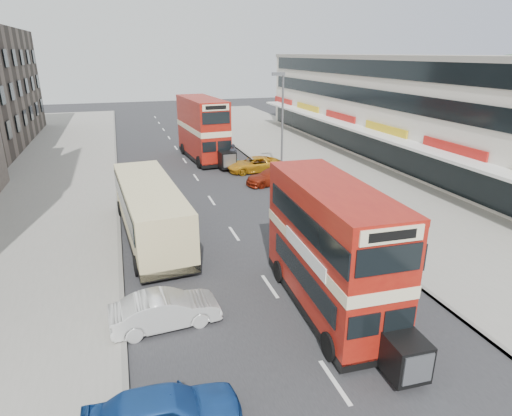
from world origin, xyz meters
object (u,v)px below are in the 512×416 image
object	(u,v)px
coach	(150,209)
car_right_a	(273,176)
bus_second	(203,129)
car_left_near	(163,413)
car_right_b	(255,165)
pedestrian_near	(329,183)
car_left_front	(165,310)
bus_main	(331,249)
street_lamp	(282,117)
cyclist	(233,161)

from	to	relation	value
coach	car_right_a	size ratio (longest dim) A/B	2.48
bus_second	car_left_near	xyz separation A→B (m)	(-7.02, -30.41, -2.17)
coach	car_right_b	world-z (taller)	coach
car_right_a	pedestrian_near	world-z (taller)	pedestrian_near
car_left_near	car_left_front	size ratio (longest dim) A/B	1.04
bus_main	coach	bearing A→B (deg)	-54.15
bus_second	car_left_front	bearing A→B (deg)	70.89
bus_second	car_right_b	bearing A→B (deg)	113.65
car_left_near	car_right_b	world-z (taller)	car_left_near
street_lamp	car_right_b	world-z (taller)	street_lamp
car_right_b	pedestrian_near	bearing A→B (deg)	21.20
street_lamp	car_left_front	size ratio (longest dim) A/B	2.05
street_lamp	car_right_a	bearing A→B (deg)	-126.05
bus_second	car_left_front	size ratio (longest dim) A/B	2.51
bus_main	bus_second	size ratio (longest dim) A/B	0.90
street_lamp	car_right_a	distance (m)	4.61
bus_main	bus_second	bearing A→B (deg)	-88.11
bus_second	cyclist	xyz separation A→B (m)	(1.64, -4.69, -2.11)
street_lamp	car_left_near	xyz separation A→B (m)	(-11.68, -22.35, -4.08)
bus_main	cyclist	world-z (taller)	bus_main
car_right_b	cyclist	size ratio (longest dim) A/B	2.03
street_lamp	bus_main	world-z (taller)	street_lamp
bus_main	bus_second	distance (m)	26.27
bus_second	car_right_b	distance (m)	7.01
car_right_b	car_right_a	bearing A→B (deg)	4.70
car_left_near	car_left_front	xyz separation A→B (m)	(0.58, 4.87, -0.05)
bus_second	car_right_b	world-z (taller)	bus_second
car_right_a	car_right_b	bearing A→B (deg)	177.31
street_lamp	car_left_front	bearing A→B (deg)	-122.40
bus_main	car_left_front	bearing A→B (deg)	-4.23
bus_main	car_left_front	distance (m)	6.53
street_lamp	bus_main	size ratio (longest dim) A/B	0.91
bus_second	coach	size ratio (longest dim) A/B	0.93
bus_main	pedestrian_near	xyz separation A→B (m)	(6.39, 12.67, -1.63)
car_left_near	cyclist	xyz separation A→B (m)	(8.66, 25.73, 0.05)
car_left_front	pedestrian_near	size ratio (longest dim) A/B	2.50
street_lamp	pedestrian_near	size ratio (longest dim) A/B	5.13
bus_second	pedestrian_near	world-z (taller)	bus_second
coach	car_left_near	distance (m)	13.27
car_right_a	pedestrian_near	size ratio (longest dim) A/B	2.73
coach	car_right_b	distance (m)	14.79
bus_main	cyclist	xyz separation A→B (m)	(1.88, 21.58, -1.81)
car_left_near	car_left_front	bearing A→B (deg)	-5.33
car_left_near	pedestrian_near	distance (m)	21.36
coach	car_left_front	bearing A→B (deg)	-95.58
bus_main	car_left_near	xyz separation A→B (m)	(-6.78, -4.15, -1.87)
car_left_front	cyclist	world-z (taller)	cyclist
street_lamp	bus_second	distance (m)	9.50
coach	car_left_front	world-z (taller)	coach
car_right_b	bus_second	bearing A→B (deg)	-151.14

